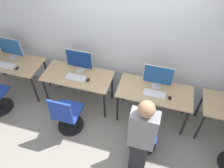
{
  "coord_description": "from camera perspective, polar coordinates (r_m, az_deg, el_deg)",
  "views": [
    {
      "loc": [
        0.71,
        -2.35,
        3.47
      ],
      "look_at": [
        0.0,
        0.12,
        0.87
      ],
      "focal_mm": 35.0,
      "sensor_mm": 36.0,
      "label": 1
    }
  ],
  "objects": [
    {
      "name": "wall_back",
      "position": [
        3.78,
        2.62,
        12.08
      ],
      "size": [
        12.0,
        0.05,
        2.8
      ],
      "color": "#B7BCC1",
      "rests_on": "ground_plane"
    },
    {
      "name": "mouse_left",
      "position": [
        3.94,
        -6.29,
        1.08
      ],
      "size": [
        0.06,
        0.09,
        0.03
      ],
      "color": "black",
      "rests_on": "desk_left"
    },
    {
      "name": "keyboard_left",
      "position": [
        4.02,
        -9.45,
        1.65
      ],
      "size": [
        0.37,
        0.16,
        0.02
      ],
      "color": "silver",
      "rests_on": "desk_left"
    },
    {
      "name": "monitor_left",
      "position": [
        4.03,
        -8.57,
        6.17
      ],
      "size": [
        0.5,
        0.17,
        0.45
      ],
      "color": "#B2B2B7",
      "rests_on": "desk_left"
    },
    {
      "name": "person_right",
      "position": [
        3.06,
        7.69,
        -13.73
      ],
      "size": [
        0.36,
        0.21,
        1.59
      ],
      "color": "#232328",
      "rests_on": "ground_plane"
    },
    {
      "name": "mouse_right",
      "position": [
        3.74,
        14.85,
        -3.55
      ],
      "size": [
        0.06,
        0.09,
        0.03
      ],
      "color": "black",
      "rests_on": "desk_right"
    },
    {
      "name": "desk_right",
      "position": [
        3.88,
        11.02,
        -2.62
      ],
      "size": [
        1.29,
        0.61,
        0.72
      ],
      "color": "tan",
      "rests_on": "ground_plane"
    },
    {
      "name": "desk_left",
      "position": [
        4.13,
        -8.91,
        1.44
      ],
      "size": [
        1.29,
        0.61,
        0.72
      ],
      "color": "tan",
      "rests_on": "ground_plane"
    },
    {
      "name": "office_chair_left",
      "position": [
        3.92,
        -11.67,
        -8.13
      ],
      "size": [
        0.48,
        0.48,
        0.9
      ],
      "color": "black",
      "rests_on": "ground_plane"
    },
    {
      "name": "desk_far_left",
      "position": [
        4.82,
        -24.87,
        4.59
      ],
      "size": [
        1.29,
        0.61,
        0.72
      ],
      "color": "tan",
      "rests_on": "ground_plane"
    },
    {
      "name": "ground_plane",
      "position": [
        4.25,
        -0.46,
        -9.43
      ],
      "size": [
        20.0,
        20.0,
        0.0
      ],
      "primitive_type": "plane",
      "color": "gray"
    },
    {
      "name": "keyboard_far_left",
      "position": [
        4.7,
        -26.04,
        4.4
      ],
      "size": [
        0.37,
        0.16,
        0.02
      ],
      "color": "silver",
      "rests_on": "desk_far_left"
    },
    {
      "name": "office_chair_right",
      "position": [
        3.67,
        8.17,
        -12.96
      ],
      "size": [
        0.48,
        0.48,
        0.9
      ],
      "color": "black",
      "rests_on": "ground_plane"
    },
    {
      "name": "monitor_right",
      "position": [
        3.74,
        11.95,
        2.01
      ],
      "size": [
        0.5,
        0.17,
        0.45
      ],
      "color": "#B2B2B7",
      "rests_on": "desk_right"
    },
    {
      "name": "mouse_far_left",
      "position": [
        4.52,
        -23.61,
        3.77
      ],
      "size": [
        0.06,
        0.09,
        0.03
      ],
      "color": "black",
      "rests_on": "desk_far_left"
    },
    {
      "name": "monitor_far_left",
      "position": [
        4.73,
        -25.03,
        8.64
      ],
      "size": [
        0.5,
        0.17,
        0.45
      ],
      "color": "#B2B2B7",
      "rests_on": "desk_far_left"
    },
    {
      "name": "keyboard_right",
      "position": [
        3.76,
        11.03,
        -2.58
      ],
      "size": [
        0.37,
        0.16,
        0.02
      ],
      "color": "silver",
      "rests_on": "desk_right"
    }
  ]
}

